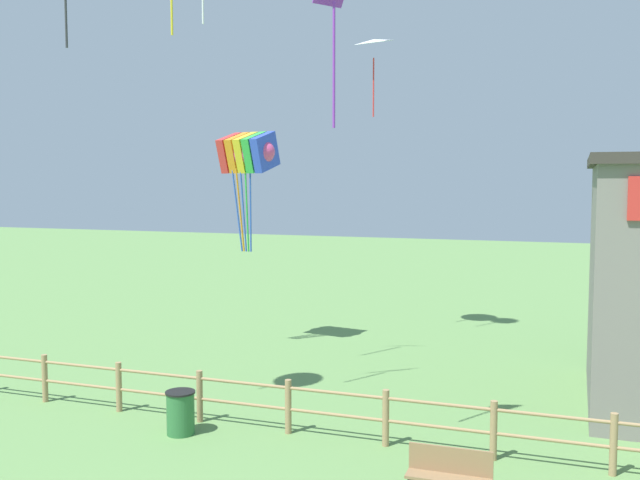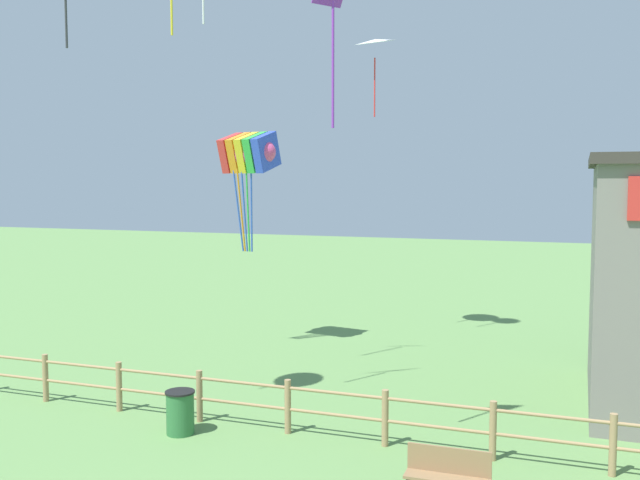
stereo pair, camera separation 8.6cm
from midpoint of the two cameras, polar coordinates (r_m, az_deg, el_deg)
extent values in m
cylinder|color=#9E7F56|center=(19.06, -20.99, -10.26)|extent=(0.14, 0.14, 1.17)
cylinder|color=#9E7F56|center=(17.75, -15.64, -11.22)|extent=(0.14, 0.14, 1.17)
cylinder|color=#9E7F56|center=(16.62, -9.47, -12.21)|extent=(0.14, 0.14, 1.17)
cylinder|color=#9E7F56|center=(15.70, -2.43, -13.17)|extent=(0.14, 0.14, 1.17)
cylinder|color=#9E7F56|center=(15.05, 5.40, -14.00)|extent=(0.14, 0.14, 1.17)
cylinder|color=#9E7F56|center=(14.68, 13.83, -14.60)|extent=(0.14, 0.14, 1.17)
cylinder|color=#9E7F56|center=(14.62, 22.55, -14.91)|extent=(0.14, 0.14, 1.17)
cylinder|color=#9E7F56|center=(15.58, -2.44, -11.73)|extent=(17.25, 0.07, 0.07)
cylinder|color=#9E7F56|center=(15.72, -2.43, -13.37)|extent=(17.25, 0.07, 0.07)
cube|color=olive|center=(12.70, 10.33, -18.27)|extent=(1.42, 0.42, 0.05)
cube|color=olive|center=(12.77, 10.49, -16.93)|extent=(1.42, 0.06, 0.45)
cylinder|color=#2D6B38|center=(15.98, -10.96, -13.46)|extent=(0.59, 0.59, 0.89)
cylinder|color=black|center=(15.84, -10.99, -11.85)|extent=(0.64, 0.64, 0.04)
ellipsoid|color=#E54C8C|center=(23.11, -5.58, 6.99)|extent=(2.15, 1.65, 1.33)
cube|color=red|center=(23.51, -6.90, 6.94)|extent=(0.51, 1.38, 1.35)
cube|color=orange|center=(23.31, -6.24, 6.97)|extent=(0.51, 1.38, 1.35)
cube|color=yellow|center=(23.11, -5.58, 6.99)|extent=(0.51, 1.38, 1.35)
cube|color=green|center=(22.92, -4.91, 7.02)|extent=(0.51, 1.38, 1.35)
cube|color=blue|center=(22.73, -4.22, 7.04)|extent=(0.51, 1.38, 1.35)
cylinder|color=blue|center=(23.13, -6.45, 2.40)|extent=(0.23, 0.42, 2.70)
cylinder|color=orange|center=(23.07, -6.22, 2.40)|extent=(0.15, 0.44, 2.70)
cylinder|color=blue|center=(23.00, -5.96, 2.39)|extent=(0.05, 0.43, 2.70)
cylinder|color=green|center=(22.94, -5.68, 2.39)|extent=(0.15, 0.44, 2.70)
cylinder|color=blue|center=(22.89, -5.39, 2.39)|extent=(0.23, 0.42, 2.70)
cylinder|color=purple|center=(13.46, 1.23, 13.83)|extent=(0.05, 0.05, 2.29)
cylinder|color=#333338|center=(16.49, -19.53, 17.21)|extent=(0.05, 0.05, 1.71)
cone|color=white|center=(24.76, 4.52, 15.60)|extent=(1.72, 1.72, 0.39)
cylinder|color=red|center=(24.52, 4.50, 12.07)|extent=(0.05, 0.05, 1.96)
camera|label=1|loc=(0.04, -89.85, 0.01)|focal=40.00mm
camera|label=2|loc=(0.04, 90.15, -0.01)|focal=40.00mm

